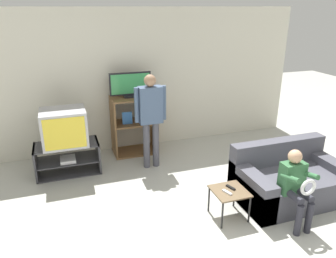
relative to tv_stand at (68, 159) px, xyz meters
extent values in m
cube|color=silver|center=(1.42, 0.78, 1.05)|extent=(6.40, 0.06, 2.60)
cube|color=#38383D|center=(0.00, 0.00, -0.24)|extent=(1.02, 0.51, 0.02)
cube|color=#38383D|center=(0.00, 0.00, -0.02)|extent=(0.99, 0.51, 0.02)
cube|color=#38383D|center=(0.00, 0.00, 0.25)|extent=(1.02, 0.51, 0.02)
cube|color=#38383D|center=(-0.49, 0.00, 0.00)|extent=(0.03, 0.51, 0.51)
cube|color=#38383D|center=(0.49, 0.00, 0.00)|extent=(0.03, 0.51, 0.51)
cube|color=white|center=(0.00, -0.06, 0.01)|extent=(0.24, 0.28, 0.05)
cube|color=#B2B2B7|center=(0.00, 0.01, 0.55)|extent=(0.69, 0.59, 0.58)
cube|color=yellow|center=(0.00, -0.29, 0.55)|extent=(0.61, 0.01, 0.50)
cube|color=brown|center=(0.85, 0.45, 0.29)|extent=(0.03, 0.51, 1.08)
cube|color=brown|center=(1.62, 0.45, 0.29)|extent=(0.03, 0.51, 1.08)
cube|color=brown|center=(1.23, 0.45, -0.24)|extent=(0.74, 0.51, 0.03)
cube|color=brown|center=(1.23, 0.45, 0.34)|extent=(0.74, 0.51, 0.03)
cube|color=brown|center=(1.23, 0.45, 0.81)|extent=(0.74, 0.51, 0.03)
cube|color=#3870B7|center=(1.09, 0.37, 0.47)|extent=(0.18, 0.04, 0.22)
cube|color=black|center=(1.20, 0.48, 0.85)|extent=(0.26, 0.20, 0.04)
cube|color=black|center=(1.20, 0.48, 1.07)|extent=(0.74, 0.04, 0.40)
cube|color=#3FA559|center=(1.20, 0.46, 1.07)|extent=(0.69, 0.01, 0.35)
cube|color=brown|center=(1.92, -1.95, 0.13)|extent=(0.43, 0.43, 0.02)
cylinder|color=black|center=(1.73, -2.14, -0.06)|extent=(0.02, 0.02, 0.38)
cylinder|color=black|center=(2.11, -2.14, -0.06)|extent=(0.02, 0.02, 0.38)
cylinder|color=black|center=(1.73, -1.75, -0.06)|extent=(0.02, 0.02, 0.38)
cylinder|color=black|center=(2.11, -1.75, -0.06)|extent=(0.02, 0.02, 0.38)
cube|color=black|center=(1.96, -1.90, 0.15)|extent=(0.08, 0.15, 0.02)
cube|color=silver|center=(1.86, -1.99, 0.15)|extent=(0.08, 0.15, 0.02)
cube|color=#4C4C56|center=(2.96, -1.84, -0.05)|extent=(1.51, 0.92, 0.41)
cube|color=#4C4C56|center=(2.96, -1.48, 0.34)|extent=(1.51, 0.20, 0.36)
cube|color=#4C4C56|center=(2.31, -1.84, 0.01)|extent=(0.22, 0.92, 0.53)
cube|color=#4C4C56|center=(3.60, -1.84, 0.01)|extent=(0.22, 0.92, 0.53)
cylinder|color=#4C4C56|center=(1.28, -0.22, 0.15)|extent=(0.11, 0.11, 0.80)
cylinder|color=#4C4C56|center=(1.45, -0.22, 0.15)|extent=(0.11, 0.11, 0.80)
cube|color=#475B7A|center=(1.37, -0.22, 0.85)|extent=(0.38, 0.20, 0.60)
cylinder|color=#475B7A|center=(1.14, -0.22, 0.87)|extent=(0.08, 0.08, 0.57)
cylinder|color=#475B7A|center=(1.59, -0.22, 0.87)|extent=(0.08, 0.08, 0.57)
sphere|color=#A37A5B|center=(1.37, -0.22, 1.25)|extent=(0.19, 0.19, 0.19)
cylinder|color=#2D2D38|center=(2.53, -2.54, -0.05)|extent=(0.08, 0.08, 0.41)
cylinder|color=#2D2D38|center=(2.68, -2.54, -0.05)|extent=(0.08, 0.08, 0.41)
cylinder|color=#2D2D38|center=(2.53, -2.39, 0.20)|extent=(0.09, 0.30, 0.09)
cylinder|color=#2D2D38|center=(2.68, -2.39, 0.20)|extent=(0.09, 0.30, 0.09)
cube|color=#33663D|center=(2.61, -2.24, 0.36)|extent=(0.30, 0.17, 0.41)
cylinder|color=#33663D|center=(2.47, -2.36, 0.44)|extent=(0.06, 0.31, 0.14)
cylinder|color=#33663D|center=(2.74, -2.36, 0.44)|extent=(0.06, 0.31, 0.14)
sphere|color=tan|center=(2.61, -2.24, 0.65)|extent=(0.17, 0.17, 0.17)
torus|color=silver|center=(2.61, -2.52, 0.38)|extent=(0.21, 0.04, 0.21)
camera|label=1|loc=(0.00, -5.14, 2.35)|focal=35.00mm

